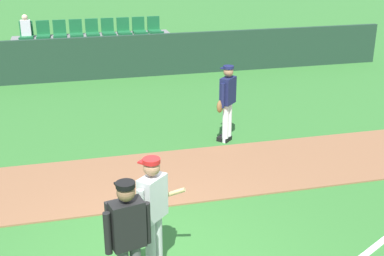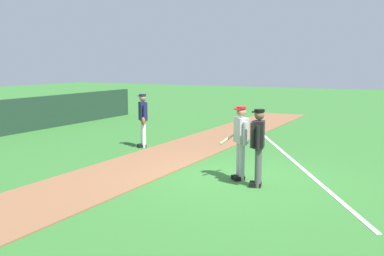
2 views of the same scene
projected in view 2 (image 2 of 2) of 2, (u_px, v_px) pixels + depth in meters
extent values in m
plane|color=#33702D|center=(236.00, 179.00, 10.87)|extent=(80.00, 80.00, 0.00)
cube|color=brown|center=(139.00, 166.00, 12.14)|extent=(28.00, 2.32, 0.03)
cube|color=white|center=(289.00, 158.00, 13.28)|extent=(10.54, 5.91, 0.01)
cylinder|color=#B2B2B2|center=(242.00, 162.00, 10.67)|extent=(0.14, 0.14, 0.90)
cylinder|color=#B2B2B2|center=(239.00, 160.00, 10.82)|extent=(0.14, 0.14, 0.90)
cube|color=black|center=(239.00, 178.00, 10.71)|extent=(0.27, 0.27, 0.10)
cube|color=black|center=(237.00, 177.00, 10.86)|extent=(0.27, 0.27, 0.10)
cube|color=#B2B2B2|center=(241.00, 130.00, 10.64)|extent=(0.44, 0.44, 0.60)
cylinder|color=#B2B2B2|center=(245.00, 134.00, 10.41)|extent=(0.09, 0.09, 0.55)
cylinder|color=#B2B2B2|center=(237.00, 131.00, 10.88)|extent=(0.09, 0.09, 0.55)
sphere|color=#9E7051|center=(241.00, 112.00, 10.57)|extent=(0.22, 0.22, 0.22)
cylinder|color=#B21919|center=(241.00, 108.00, 10.56)|extent=(0.23, 0.23, 0.06)
cube|color=#B21919|center=(237.00, 109.00, 10.54)|extent=(0.21, 0.21, 0.02)
cylinder|color=tan|center=(233.00, 135.00, 10.87)|extent=(0.72, 0.44, 0.41)
cylinder|color=#4C4C4C|center=(258.00, 168.00, 10.05)|extent=(0.14, 0.14, 0.90)
cylinder|color=#4C4C4C|center=(259.00, 166.00, 10.20)|extent=(0.14, 0.14, 0.90)
cube|color=black|center=(255.00, 185.00, 10.12)|extent=(0.18, 0.28, 0.10)
cube|color=black|center=(256.00, 183.00, 10.27)|extent=(0.18, 0.28, 0.10)
cube|color=black|center=(259.00, 134.00, 10.02)|extent=(0.44, 0.31, 0.60)
cylinder|color=black|center=(258.00, 138.00, 9.78)|extent=(0.09, 0.09, 0.55)
cylinder|color=black|center=(260.00, 135.00, 10.26)|extent=(0.09, 0.09, 0.55)
sphere|color=brown|center=(259.00, 115.00, 9.95)|extent=(0.22, 0.22, 0.22)
cylinder|color=black|center=(259.00, 111.00, 9.94)|extent=(0.23, 0.23, 0.06)
cube|color=black|center=(255.00, 112.00, 9.97)|extent=(0.20, 0.16, 0.02)
cube|color=black|center=(253.00, 134.00, 10.05)|extent=(0.45, 0.18, 0.56)
cylinder|color=white|center=(144.00, 134.00, 14.81)|extent=(0.14, 0.14, 0.90)
cylinder|color=white|center=(143.00, 133.00, 14.96)|extent=(0.14, 0.14, 0.90)
cube|color=black|center=(142.00, 146.00, 14.85)|extent=(0.27, 0.27, 0.10)
cube|color=black|center=(141.00, 145.00, 15.00)|extent=(0.27, 0.27, 0.10)
cube|color=#191E47|center=(143.00, 111.00, 14.78)|extent=(0.44, 0.44, 0.60)
cylinder|color=#191E47|center=(144.00, 113.00, 14.55)|extent=(0.09, 0.09, 0.55)
cylinder|color=#191E47|center=(141.00, 112.00, 15.02)|extent=(0.09, 0.09, 0.55)
sphere|color=#9E7051|center=(143.00, 98.00, 14.72)|extent=(0.22, 0.22, 0.22)
cylinder|color=#191E4C|center=(143.00, 95.00, 14.70)|extent=(0.23, 0.23, 0.06)
cube|color=#191E4C|center=(140.00, 96.00, 14.68)|extent=(0.21, 0.21, 0.02)
ellipsoid|color=brown|center=(143.00, 121.00, 14.55)|extent=(0.23, 0.23, 0.28)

